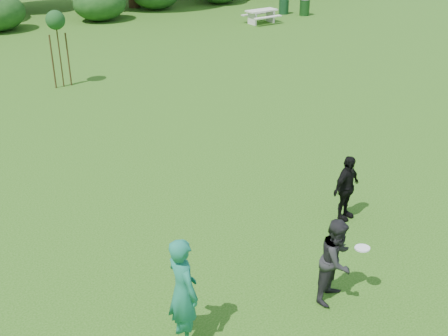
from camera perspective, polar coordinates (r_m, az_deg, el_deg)
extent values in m
plane|color=#19470C|center=(11.02, 8.99, -10.84)|extent=(120.00, 120.00, 0.00)
imported|color=#187058|center=(9.02, -4.19, -12.36)|extent=(0.47, 0.71, 1.91)
imported|color=#232325|center=(10.12, 11.38, -9.17)|extent=(0.95, 0.85, 1.61)
imported|color=black|center=(12.62, 12.32, -1.99)|extent=(0.94, 0.54, 1.52)
cylinder|color=#163C22|center=(35.88, 6.10, 16.01)|extent=(0.60, 0.60, 0.90)
cylinder|color=white|center=(10.13, 13.87, -7.91)|extent=(0.27, 0.27, 0.04)
cylinder|color=#352714|center=(22.09, -16.34, 11.04)|extent=(0.05, 0.05, 2.50)
sphere|color=#19461A|center=(21.82, -16.76, 14.21)|extent=(0.70, 0.70, 0.70)
cylinder|color=#3C2C17|center=(22.06, -17.00, 10.27)|extent=(0.06, 0.06, 2.00)
cylinder|color=#3C2C17|center=(22.24, -15.53, 10.57)|extent=(0.06, 0.06, 2.00)
cube|color=silver|center=(32.90, 3.84, 15.68)|extent=(1.80, 0.75, 0.08)
cube|color=beige|center=(32.58, 2.88, 14.92)|extent=(0.10, 0.70, 0.68)
cube|color=beige|center=(33.37, 4.73, 15.13)|extent=(0.10, 0.70, 0.68)
cube|color=silver|center=(32.49, 4.49, 15.03)|extent=(1.80, 0.28, 0.06)
cube|color=#B9B6AB|center=(33.42, 3.17, 15.37)|extent=(1.80, 0.28, 0.06)
cylinder|color=#163C17|center=(35.56, 8.19, 15.81)|extent=(0.60, 0.60, 0.90)
ellipsoid|color=olive|center=(85.13, -15.50, 10.82)|extent=(100.00, 64.00, 52.00)
ellipsoid|color=olive|center=(76.67, -5.70, 15.93)|extent=(60.00, 44.00, 24.00)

